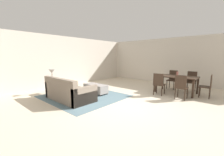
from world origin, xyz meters
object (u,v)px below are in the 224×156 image
ottoman_table (96,88)px  dining_chair_far_right (191,80)px  dining_chair_near_left (159,83)px  dining_chair_far_left (172,78)px  vase_centerpiece (177,74)px  side_table (53,84)px  dining_table (176,78)px  dining_chair_head_east (208,85)px  dining_chair_near_right (181,86)px  table_lamp (52,72)px  couch (69,92)px

ottoman_table → dining_chair_far_right: size_ratio=1.20×
ottoman_table → dining_chair_near_left: 2.70m
dining_chair_far_left → vase_centerpiece: vase_centerpiece is taller
side_table → dining_chair_far_right: dining_chair_far_right is taller
dining_table → dining_chair_far_right: bearing=63.0°
ottoman_table → dining_chair_head_east: size_ratio=1.20×
dining_chair_near_left → dining_chair_far_right: size_ratio=1.00×
ottoman_table → side_table: size_ratio=1.99×
dining_chair_far_right → vase_centerpiece: 0.96m
dining_chair_far_left → dining_chair_head_east: same height
ottoman_table → dining_chair_head_east: (3.79, 2.43, 0.29)m
dining_chair_near_right → dining_chair_far_right: 1.68m
table_lamp → dining_chair_far_left: 5.73m
table_lamp → dining_table: size_ratio=0.32×
ottoman_table → dining_chair_near_right: size_ratio=1.20×
dining_chair_far_right → table_lamp: bearing=-133.9°
dining_table → dining_chair_near_right: dining_chair_near_right is taller
vase_centerpiece → dining_chair_near_right: bearing=-64.2°
table_lamp → dining_chair_near_right: table_lamp is taller
ottoman_table → table_lamp: 1.98m
side_table → dining_chair_near_left: 4.52m
side_table → table_lamp: 0.53m
dining_chair_near_left → vase_centerpiece: vase_centerpiece is taller
dining_table → dining_chair_near_left: size_ratio=1.79×
ottoman_table → dining_table: bearing=42.6°
dining_chair_far_left → dining_chair_head_east: size_ratio=1.00×
dining_chair_far_left → dining_chair_far_right: size_ratio=1.00×
dining_chair_head_east → vase_centerpiece: vase_centerpiece is taller
table_lamp → vase_centerpiece: (3.96, 3.71, -0.11)m
dining_table → dining_chair_head_east: (1.17, 0.02, -0.15)m
dining_chair_near_left → dining_chair_far_right: bearing=63.0°
couch → ottoman_table: bearing=88.5°
ottoman_table → side_table: bearing=-135.3°
dining_table → dining_chair_head_east: 1.18m
dining_chair_head_east → dining_chair_near_right: bearing=-128.9°
couch → dining_chair_near_left: (2.22, 2.87, 0.23)m
dining_chair_near_right → ottoman_table: bearing=-153.3°
side_table → dining_chair_near_right: (4.38, 2.84, 0.08)m
ottoman_table → vase_centerpiece: vase_centerpiece is taller
dining_chair_far_left → dining_chair_far_right: 0.85m
dining_chair_near_left → couch: bearing=-127.8°
table_lamp → dining_table: bearing=43.3°
table_lamp → dining_chair_head_east: table_lamp is taller
dining_chair_head_east → vase_centerpiece: 1.19m
table_lamp → dining_chair_far_right: size_ratio=0.57×
dining_chair_far_left → side_table: bearing=-127.7°
table_lamp → dining_table: (3.93, 3.71, -0.30)m
dining_chair_head_east → vase_centerpiece: (-1.14, -0.02, 0.34)m
dining_chair_head_east → table_lamp: bearing=-143.8°
couch → dining_chair_head_east: 5.35m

